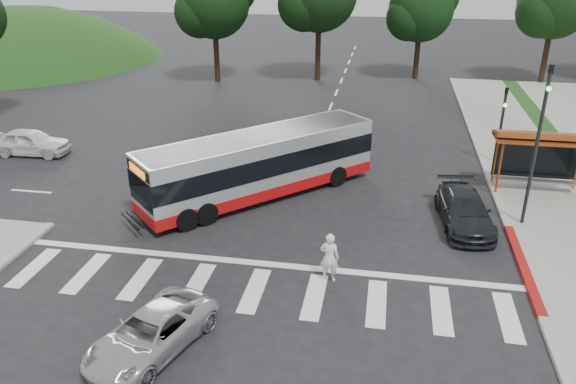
% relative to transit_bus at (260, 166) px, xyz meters
% --- Properties ---
extents(ground, '(140.00, 140.00, 0.00)m').
position_rel_transit_bus_xyz_m(ground, '(1.48, -2.44, -1.43)').
color(ground, black).
rests_on(ground, ground).
extents(sidewalk_east, '(4.00, 40.00, 0.12)m').
position_rel_transit_bus_xyz_m(sidewalk_east, '(12.48, 5.56, -1.37)').
color(sidewalk_east, gray).
rests_on(sidewalk_east, ground).
extents(curb_east, '(0.30, 40.00, 0.15)m').
position_rel_transit_bus_xyz_m(curb_east, '(10.48, 5.56, -1.36)').
color(curb_east, '#9E9991').
rests_on(curb_east, ground).
extents(curb_east_red, '(0.32, 6.00, 0.15)m').
position_rel_transit_bus_xyz_m(curb_east_red, '(10.48, -4.44, -1.35)').
color(curb_east_red, maroon).
rests_on(curb_east_red, ground).
extents(hillside_nw, '(44.00, 44.00, 10.00)m').
position_rel_transit_bus_xyz_m(hillside_nw, '(-30.52, 27.56, -1.43)').
color(hillside_nw, '#1A4114').
rests_on(hillside_nw, ground).
extents(crosswalk_ladder, '(18.00, 2.60, 0.01)m').
position_rel_transit_bus_xyz_m(crosswalk_ladder, '(1.48, -7.44, -1.42)').
color(crosswalk_ladder, silver).
rests_on(crosswalk_ladder, ground).
extents(bus_shelter, '(4.20, 1.60, 2.86)m').
position_rel_transit_bus_xyz_m(bus_shelter, '(12.28, 2.67, 0.92)').
color(bus_shelter, '#9B4719').
rests_on(bus_shelter, sidewalk_east).
extents(traffic_signal_ne_tall, '(0.18, 0.37, 6.50)m').
position_rel_transit_bus_xyz_m(traffic_signal_ne_tall, '(11.08, -0.94, 2.45)').
color(traffic_signal_ne_tall, black).
rests_on(traffic_signal_ne_tall, ground).
extents(traffic_signal_ne_short, '(0.18, 0.37, 4.00)m').
position_rel_transit_bus_xyz_m(traffic_signal_ne_short, '(11.08, 6.05, 1.05)').
color(traffic_signal_ne_short, black).
rests_on(traffic_signal_ne_short, ground).
extents(tree_ne_a, '(6.16, 5.74, 9.30)m').
position_rel_transit_bus_xyz_m(tree_ne_a, '(17.56, 25.63, 4.96)').
color(tree_ne_a, black).
rests_on(tree_ne_a, parking_lot).
extents(tree_north_b, '(5.72, 5.33, 8.43)m').
position_rel_transit_bus_xyz_m(tree_north_b, '(7.55, 25.62, 4.23)').
color(tree_north_b, black).
rests_on(tree_north_b, ground).
extents(tree_north_c, '(6.16, 5.74, 9.30)m').
position_rel_transit_bus_xyz_m(tree_north_c, '(-8.44, 21.63, 4.86)').
color(tree_north_c, black).
rests_on(tree_north_c, ground).
extents(transit_bus, '(9.46, 9.59, 2.86)m').
position_rel_transit_bus_xyz_m(transit_bus, '(0.00, 0.00, 0.00)').
color(transit_bus, '#B1B3B6').
rests_on(transit_bus, ground).
extents(pedestrian, '(0.69, 0.49, 1.78)m').
position_rel_transit_bus_xyz_m(pedestrian, '(3.83, -6.38, -0.54)').
color(pedestrian, white).
rests_on(pedestrian, ground).
extents(dark_sedan, '(2.29, 4.71, 1.32)m').
position_rel_transit_bus_xyz_m(dark_sedan, '(8.72, -1.35, -0.77)').
color(dark_sedan, black).
rests_on(dark_sedan, ground).
extents(silver_suv_south, '(3.20, 4.59, 1.16)m').
position_rel_transit_bus_xyz_m(silver_suv_south, '(-0.66, -10.81, -0.85)').
color(silver_suv_south, '#B7B9BD').
rests_on(silver_suv_south, ground).
extents(west_car_white, '(4.19, 1.85, 1.40)m').
position_rel_transit_bus_xyz_m(west_car_white, '(-13.33, 3.06, -0.73)').
color(west_car_white, silver).
rests_on(west_car_white, ground).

